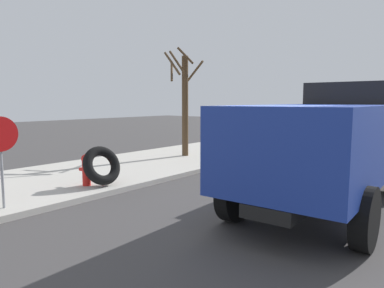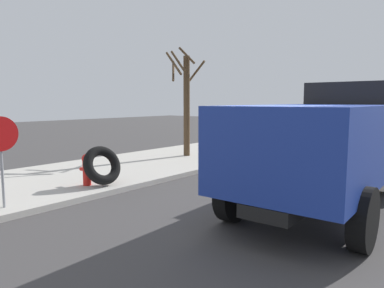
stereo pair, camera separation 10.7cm
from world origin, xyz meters
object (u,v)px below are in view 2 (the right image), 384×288
object	(u,v)px
dump_truck_yellow	(371,119)
dump_truck_blue	(334,138)
fire_hydrant	(87,169)
stop_sign	(1,145)
loose_tire	(102,165)
bare_tree	(186,100)

from	to	relation	value
dump_truck_yellow	dump_truck_blue	bearing A→B (deg)	-171.23
fire_hydrant	stop_sign	bearing A→B (deg)	-170.27
fire_hydrant	dump_truck_yellow	size ratio (longest dim) A/B	0.13
dump_truck_yellow	fire_hydrant	bearing A→B (deg)	163.06
fire_hydrant	dump_truck_yellow	bearing A→B (deg)	-16.94
dump_truck_blue	dump_truck_yellow	xyz separation A→B (m)	(10.47, 1.61, 0.00)
fire_hydrant	dump_truck_yellow	world-z (taller)	dump_truck_yellow
fire_hydrant	dump_truck_yellow	xyz separation A→B (m)	(13.43, -4.09, 0.99)
stop_sign	fire_hydrant	bearing A→B (deg)	9.73
loose_tire	dump_truck_blue	bearing A→B (deg)	-63.32
dump_truck_yellow	bare_tree	xyz separation A→B (m)	(-7.50, 5.54, 0.92)
dump_truck_yellow	bare_tree	distance (m)	9.37
fire_hydrant	dump_truck_blue	xyz separation A→B (m)	(2.97, -5.71, 0.99)
loose_tire	stop_sign	xyz separation A→B (m)	(-2.67, -0.07, 0.83)
loose_tire	stop_sign	bearing A→B (deg)	-178.43
dump_truck_blue	bare_tree	distance (m)	7.80
stop_sign	bare_tree	distance (m)	8.59
loose_tire	dump_truck_blue	distance (m)	6.07
fire_hydrant	dump_truck_blue	bearing A→B (deg)	-62.51
bare_tree	loose_tire	bearing A→B (deg)	-162.45
fire_hydrant	loose_tire	distance (m)	0.44
fire_hydrant	bare_tree	xyz separation A→B (m)	(5.93, 1.45, 1.92)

